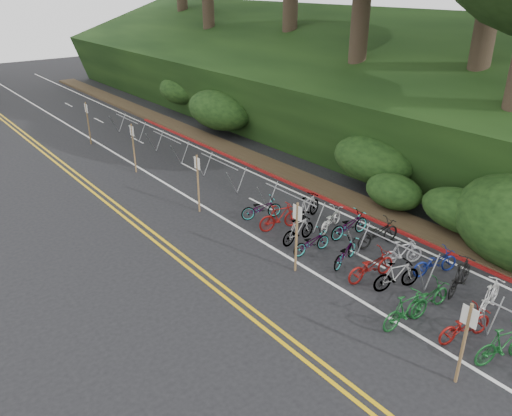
% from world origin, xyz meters
% --- Properties ---
extents(ground, '(120.00, 120.00, 0.00)m').
position_xyz_m(ground, '(0.00, 0.00, 0.00)').
color(ground, black).
rests_on(ground, ground).
extents(road_markings, '(7.47, 80.00, 0.01)m').
position_xyz_m(road_markings, '(0.63, 10.10, 0.00)').
color(road_markings, gold).
rests_on(road_markings, ground).
extents(red_curb, '(0.25, 28.00, 0.10)m').
position_xyz_m(red_curb, '(5.70, 12.00, 0.05)').
color(red_curb, maroon).
rests_on(red_curb, ground).
extents(embankment, '(14.30, 48.14, 9.11)m').
position_xyz_m(embankment, '(12.96, 19.04, 2.57)').
color(embankment, black).
rests_on(embankment, ground).
extents(bike_racks_rest, '(1.14, 23.00, 1.17)m').
position_xyz_m(bike_racks_rest, '(3.00, 13.00, 0.85)').
color(bike_racks_rest, gray).
rests_on(bike_racks_rest, ground).
extents(signpost_near, '(0.08, 0.40, 2.29)m').
position_xyz_m(signpost_near, '(0.24, -1.20, 1.31)').
color(signpost_near, brown).
rests_on(signpost_near, ground).
extents(signposts_rest, '(0.08, 18.40, 2.50)m').
position_xyz_m(signposts_rest, '(0.60, 14.00, 1.43)').
color(signposts_rest, brown).
rests_on(signposts_rest, ground).
extents(bike_front, '(0.69, 1.81, 1.06)m').
position_xyz_m(bike_front, '(1.06, 0.92, 0.53)').
color(bike_front, '#144C1E').
rests_on(bike_front, ground).
extents(bike_valet, '(3.35, 13.72, 1.09)m').
position_xyz_m(bike_valet, '(2.94, 2.88, 0.48)').
color(bike_valet, slate).
rests_on(bike_valet, ground).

